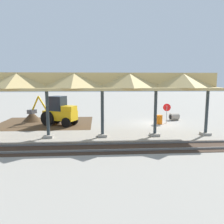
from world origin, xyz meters
The scene contains 9 objects.
ground_plane centered at (0.00, 0.00, 0.00)m, with size 120.00×120.00×0.00m, color gray.
dirt_work_zone centered at (11.17, -1.06, 0.00)m, with size 9.36×7.00×0.01m, color #4C3823.
platform_canopy centered at (7.56, 4.73, 4.18)m, with size 21.81×3.20×4.90m.
rail_tracks centered at (0.00, 7.65, 0.03)m, with size 60.00×2.58×0.15m.
stop_sign centered at (-1.10, -0.12, 1.43)m, with size 0.74×0.23×2.00m.
backhoe centered at (9.63, 0.00, 1.26)m, with size 5.28×3.33×2.82m.
dirt_mound centered at (12.85, -2.19, 0.00)m, with size 3.89×3.89×2.11m, color #4C3823.
concrete_pipe centered at (-2.48, -1.77, 0.38)m, with size 1.08×0.96×0.76m.
traffic_barrel centered at (-0.29, 0.21, 0.45)m, with size 0.56×0.56×0.90m, color orange.
Camera 1 is at (5.85, 21.23, 4.35)m, focal length 35.00 mm.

